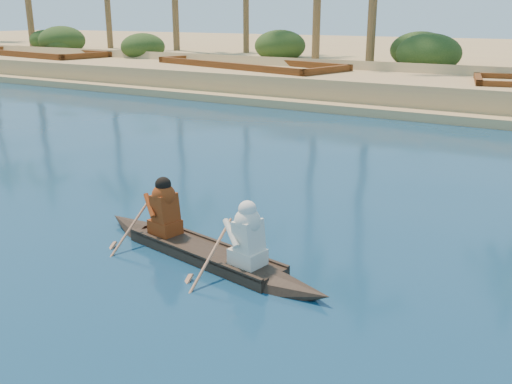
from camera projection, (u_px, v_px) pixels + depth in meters
The scene contains 5 objects.
sandy_embankment at pixel (414, 60), 46.49m from camera, with size 150.00×51.00×1.50m.
shrub_cluster at pixel (340, 65), 33.73m from camera, with size 100.00×6.00×2.40m, color #163312, non-canonical shape.
canoe at pixel (204, 243), 9.98m from camera, with size 5.41×1.66×1.48m.
barge_left at pixel (38, 64), 40.77m from camera, with size 12.23×5.38×1.97m.
barge_mid at pixel (248, 78), 32.01m from camera, with size 12.09×6.49×1.92m.
Camera 1 is at (13.58, -0.53, 4.13)m, focal length 40.00 mm.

